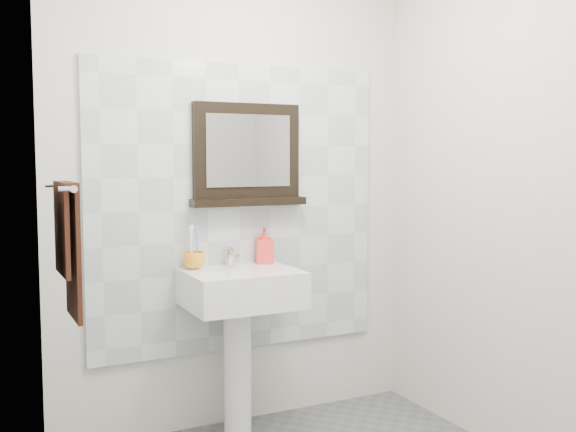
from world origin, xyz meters
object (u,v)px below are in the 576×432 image
object	(u,v)px
pedestal_sink	(241,306)
hand_towel	(68,240)
toothbrush_cup	(194,260)
soap_dispenser	(264,245)
framed_mirror	(247,157)

from	to	relation	value
pedestal_sink	hand_towel	bearing A→B (deg)	-161.26
pedestal_sink	toothbrush_cup	world-z (taller)	pedestal_sink
pedestal_sink	soap_dispenser	world-z (taller)	soap_dispenser
framed_mirror	hand_towel	size ratio (longest dim) A/B	1.14
toothbrush_cup	hand_towel	bearing A→B (deg)	-147.50
soap_dispenser	hand_towel	bearing A→B (deg)	-142.93
soap_dispenser	pedestal_sink	bearing A→B (deg)	-129.03
soap_dispenser	hand_towel	size ratio (longest dim) A/B	0.35
soap_dispenser	framed_mirror	bearing A→B (deg)	167.18
soap_dispenser	framed_mirror	xyz separation A→B (m)	(-0.08, 0.04, 0.46)
toothbrush_cup	soap_dispenser	size ratio (longest dim) A/B	0.56
soap_dispenser	hand_towel	world-z (taller)	hand_towel
pedestal_sink	soap_dispenser	bearing A→B (deg)	36.36
toothbrush_cup	framed_mirror	distance (m)	0.61
hand_towel	pedestal_sink	bearing A→B (deg)	18.74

